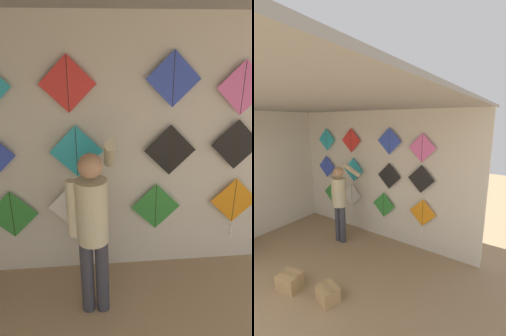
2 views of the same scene
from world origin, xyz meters
The scene contains 17 objects.
back_panel centered at (0.00, 3.85, 1.40)m, with size 4.81×0.06×2.80m, color beige.
ceiling_slab centered at (0.00, 1.91, 2.82)m, with size 4.81×4.62×0.04m, color gray.
shopkeeper centered at (-0.31, 3.13, 0.99)m, with size 0.45×0.60×1.77m.
cardboard_box centered at (0.04, 1.61, 0.13)m, with size 0.38×0.34×0.27m.
cardboard_box_spare centered at (0.72, 1.78, 0.11)m, with size 0.36×0.32×0.24m.
kite_0 centered at (-1.19, 3.76, 0.77)m, with size 0.55×0.01×0.55m.
kite_1 centered at (-0.52, 3.75, 0.81)m, with size 0.55×0.04×0.69m.
kite_2 centered at (0.39, 3.76, 0.78)m, with size 0.55×0.01×0.55m.
kite_3 centered at (1.30, 3.75, 0.77)m, with size 0.55×0.04×0.76m.
kite_4 centered at (-1.35, 3.76, 1.44)m, with size 0.55×0.01×0.55m.
kite_5 centered at (-0.46, 3.76, 1.47)m, with size 0.55×0.01×0.55m.
kite_6 centered at (0.52, 3.76, 1.45)m, with size 0.55×0.01×0.55m.
kite_7 centered at (1.24, 3.76, 1.49)m, with size 0.55×0.01×0.55m.
kite_8 centered at (-1.31, 3.76, 2.13)m, with size 0.55×0.01×0.55m.
kite_9 centered at (-0.51, 3.76, 2.14)m, with size 0.55×0.01×0.55m.
kite_10 centered at (0.52, 3.76, 2.18)m, with size 0.55×0.01×0.55m.
kite_11 centered at (1.24, 3.76, 2.09)m, with size 0.55×0.01×0.55m.
Camera 2 is at (2.93, -0.13, 2.57)m, focal length 24.00 mm.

